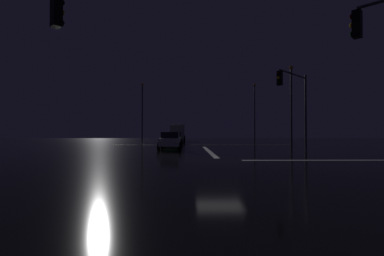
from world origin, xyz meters
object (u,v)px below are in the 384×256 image
object	(u,v)px
sedan_green	(172,139)
traffic_signal_ne	(296,96)
sedan_white	(170,140)
sedan_black	(175,137)
streetlamp_left_far	(142,108)
sedan_gray	(175,138)
streetlamp_right_far	(255,108)
streetlamp_right_near	(291,100)
box_truck	(178,131)

from	to	relation	value
sedan_green	traffic_signal_ne	bearing A→B (deg)	-42.27
sedan_white	sedan_green	world-z (taller)	same
sedan_black	streetlamp_left_far	xyz separation A→B (m)	(-5.28, 0.56, 4.58)
sedan_green	sedan_gray	bearing A→B (deg)	89.69
traffic_signal_ne	streetlamp_right_far	size ratio (longest dim) A/B	0.69
sedan_white	traffic_signal_ne	distance (m)	11.56
sedan_gray	streetlamp_left_far	world-z (taller)	streetlamp_left_far
streetlamp_right_near	traffic_signal_ne	bearing A→B (deg)	-107.59
traffic_signal_ne	sedan_white	bearing A→B (deg)	159.15
sedan_white	sedan_green	distance (m)	5.51
box_truck	sedan_white	bearing A→B (deg)	-89.62
streetlamp_right_far	streetlamp_right_near	xyz separation A→B (m)	(0.00, -16.00, -0.46)
streetlamp_right_far	streetlamp_right_near	bearing A→B (deg)	-90.00
traffic_signal_ne	streetlamp_right_far	distance (m)	22.70
streetlamp_right_near	sedan_gray	bearing A→B (deg)	142.29
sedan_gray	traffic_signal_ne	distance (m)	19.54
streetlamp_left_far	streetlamp_right_near	size ratio (longest dim) A/B	1.11
sedan_black	traffic_signal_ne	world-z (taller)	traffic_signal_ne
traffic_signal_ne	sedan_green	bearing A→B (deg)	137.73
sedan_green	sedan_gray	size ratio (longest dim) A/B	1.00
box_truck	sedan_black	bearing A→B (deg)	-91.02
sedan_black	streetlamp_left_far	distance (m)	7.02
sedan_green	streetlamp_right_near	xyz separation A→B (m)	(12.45, -2.83, 4.12)
sedan_black	streetlamp_right_far	xyz separation A→B (m)	(12.64, 0.56, 4.58)
box_truck	traffic_signal_ne	size ratio (longest dim) A/B	1.29
traffic_signal_ne	sedan_black	bearing A→B (deg)	115.60
streetlamp_left_far	streetlamp_right_near	xyz separation A→B (m)	(17.92, -16.00, -0.46)
box_truck	sedan_green	bearing A→B (deg)	-89.83
streetlamp_right_far	sedan_green	bearing A→B (deg)	-133.38
sedan_green	streetlamp_right_near	world-z (taller)	streetlamp_right_near
sedan_white	sedan_gray	distance (m)	12.28
box_truck	streetlamp_right_near	size ratio (longest dim) A/B	0.98
sedan_gray	streetlamp_right_far	distance (m)	14.70
box_truck	streetlamp_left_far	xyz separation A→B (m)	(-5.42, -6.93, 3.68)
streetlamp_right_far	streetlamp_right_near	world-z (taller)	streetlamp_right_far
streetlamp_right_far	streetlamp_left_far	bearing A→B (deg)	-180.00
sedan_white	sedan_black	bearing A→B (deg)	90.95
sedan_white	streetlamp_right_far	bearing A→B (deg)	56.56
box_truck	streetlamp_right_far	size ratio (longest dim) A/B	0.88
sedan_black	streetlamp_right_near	size ratio (longest dim) A/B	0.51
sedan_green	sedan_black	bearing A→B (deg)	90.88
sedan_gray	streetlamp_right_near	xyz separation A→B (m)	(12.41, -9.60, 4.12)
streetlamp_right_near	streetlamp_right_far	bearing A→B (deg)	90.00
box_truck	streetlamp_right_near	bearing A→B (deg)	-61.39
sedan_green	box_truck	bearing A→B (deg)	90.17
sedan_black	streetlamp_right_near	world-z (taller)	streetlamp_right_near
sedan_white	box_truck	bearing A→B (deg)	90.38
sedan_gray	sedan_black	size ratio (longest dim) A/B	1.00
box_truck	traffic_signal_ne	bearing A→B (deg)	-70.56
traffic_signal_ne	sedan_gray	bearing A→B (deg)	122.53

